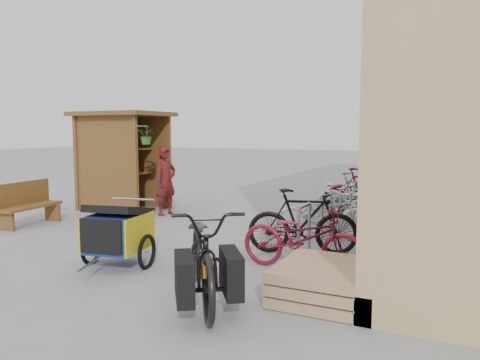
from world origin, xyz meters
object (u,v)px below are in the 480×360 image
at_px(bench, 27,203).
at_px(bike_6, 361,196).
at_px(bike_0, 302,238).
at_px(bike_4, 343,206).
at_px(bike_3, 344,211).
at_px(kiosk, 120,147).
at_px(child_trailer, 118,230).
at_px(cargo_bike, 204,253).
at_px(pallet_stack, 323,281).
at_px(bike_2, 324,215).
at_px(shopping_carts, 409,181).
at_px(person_kiosk, 166,181).
at_px(bike_5, 359,198).
at_px(bike_1, 303,222).
at_px(bike_7, 365,192).

xyz_separation_m(bench, bike_6, (5.96, 4.08, 0.01)).
height_order(bike_0, bike_4, bike_0).
bearing_deg(bike_3, kiosk, 81.62).
xyz_separation_m(child_trailer, cargo_bike, (1.82, -0.66, 0.03)).
bearing_deg(pallet_stack, bike_3, 99.72).
bearing_deg(bike_2, cargo_bike, 154.62).
bearing_deg(bike_6, bike_4, 175.77).
height_order(shopping_carts, bike_2, shopping_carts).
bearing_deg(person_kiosk, bike_0, -110.96).
bearing_deg(bike_5, bench, 106.01).
relative_size(bike_1, bike_3, 1.06).
bearing_deg(child_trailer, bike_5, 50.95).
distance_m(bike_1, bike_7, 3.91).
distance_m(bench, bike_2, 6.01).
bearing_deg(bike_3, bike_4, 12.17).
distance_m(pallet_stack, bike_6, 5.59).
distance_m(bench, bike_4, 6.49).
relative_size(child_trailer, bike_2, 0.95).
height_order(bike_2, bike_3, bike_3).
relative_size(shopping_carts, bike_3, 1.35).
xyz_separation_m(pallet_stack, person_kiosk, (-4.82, 3.72, 0.58)).
distance_m(shopping_carts, bike_0, 7.40).
height_order(shopping_carts, person_kiosk, person_kiosk).
bearing_deg(bench, bike_3, 9.94).
relative_size(bike_2, bike_3, 1.06).
relative_size(pallet_stack, bike_4, 0.76).
xyz_separation_m(pallet_stack, shopping_carts, (-0.00, 8.30, 0.37)).
bearing_deg(pallet_stack, shopping_carts, 90.00).
bearing_deg(bike_2, bike_4, -20.26).
bearing_deg(shopping_carts, pallet_stack, -90.00).
bearing_deg(cargo_bike, bike_0, 32.09).
relative_size(kiosk, bike_1, 1.44).
height_order(pallet_stack, shopping_carts, shopping_carts).
bearing_deg(kiosk, person_kiosk, -5.88).
bearing_deg(bike_1, bike_0, -179.23).
relative_size(kiosk, bike_4, 1.57).
relative_size(bench, bike_2, 0.84).
bearing_deg(bike_7, bike_4, 160.88).
bearing_deg(bike_2, shopping_carts, -28.27).
bearing_deg(bike_0, person_kiosk, 60.27).
height_order(kiosk, bike_2, kiosk).
distance_m(bench, child_trailer, 3.93).
bearing_deg(person_kiosk, bike_7, -52.02).
bearing_deg(shopping_carts, cargo_bike, -97.66).
height_order(kiosk, bike_3, kiosk).
height_order(bench, bike_3, bike_3).
bearing_deg(cargo_bike, bike_2, 47.95).
height_order(bike_3, bike_7, bike_7).
xyz_separation_m(bench, bike_2, (5.84, 1.45, -0.00)).
relative_size(pallet_stack, bike_0, 0.67).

